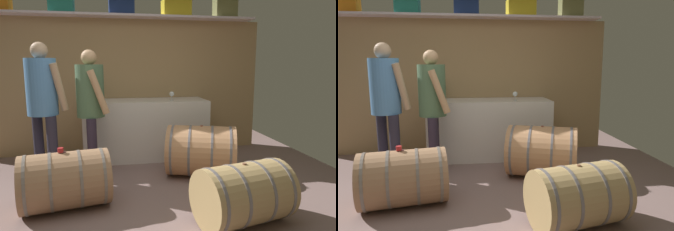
% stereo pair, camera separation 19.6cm
% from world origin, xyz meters
% --- Properties ---
extents(ground_plane, '(5.77, 7.95, 0.02)m').
position_xyz_m(ground_plane, '(0.00, 0.59, -0.01)').
color(ground_plane, '#816763').
extents(back_wall_panel, '(4.57, 0.10, 2.13)m').
position_xyz_m(back_wall_panel, '(0.00, 2.37, 1.07)').
color(back_wall_panel, tan).
rests_on(back_wall_panel, ground).
extents(high_shelf_board, '(4.21, 0.40, 0.03)m').
position_xyz_m(high_shelf_board, '(0.00, 2.22, 2.15)').
color(high_shelf_board, silver).
rests_on(high_shelf_board, back_wall_panel).
extents(toolcase_teal, '(0.35, 0.28, 0.32)m').
position_xyz_m(toolcase_teal, '(-0.84, 2.22, 2.33)').
color(toolcase_teal, '#238175').
rests_on(toolcase_teal, high_shelf_board).
extents(toolcase_navy, '(0.38, 0.28, 0.35)m').
position_xyz_m(toolcase_navy, '(0.02, 2.22, 2.34)').
color(toolcase_navy, navy).
rests_on(toolcase_navy, high_shelf_board).
extents(toolcase_yellow, '(0.45, 0.29, 0.24)m').
position_xyz_m(toolcase_yellow, '(0.87, 2.22, 2.29)').
color(toolcase_yellow, gold).
rests_on(toolcase_yellow, high_shelf_board).
extents(toolcase_olive, '(0.35, 0.27, 0.30)m').
position_xyz_m(toolcase_olive, '(1.67, 2.22, 2.32)').
color(toolcase_olive, olive).
rests_on(toolcase_olive, high_shelf_board).
extents(work_cabinet, '(1.84, 0.68, 0.90)m').
position_xyz_m(work_cabinet, '(0.35, 1.98, 0.45)').
color(work_cabinet, white).
rests_on(work_cabinet, ground).
extents(wine_bottle_amber, '(0.07, 0.07, 0.27)m').
position_xyz_m(wine_bottle_amber, '(-0.48, 2.05, 1.02)').
color(wine_bottle_amber, brown).
rests_on(wine_bottle_amber, work_cabinet).
extents(wine_bottle_green, '(0.08, 0.08, 0.31)m').
position_xyz_m(wine_bottle_green, '(-0.38, 2.22, 1.04)').
color(wine_bottle_green, '#2B542F').
rests_on(wine_bottle_green, work_cabinet).
extents(wine_glass, '(0.08, 0.08, 0.14)m').
position_xyz_m(wine_glass, '(0.73, 1.86, 0.99)').
color(wine_glass, white).
rests_on(wine_glass, work_cabinet).
extents(wine_barrel_near, '(0.94, 0.72, 0.59)m').
position_xyz_m(wine_barrel_near, '(-0.63, 0.42, 0.29)').
color(wine_barrel_near, '#9E7451').
rests_on(wine_barrel_near, ground).
extents(wine_barrel_far, '(0.92, 0.72, 0.57)m').
position_xyz_m(wine_barrel_far, '(0.99, -0.18, 0.28)').
color(wine_barrel_far, tan).
rests_on(wine_barrel_far, ground).
extents(wine_barrel_flank, '(1.02, 0.89, 0.66)m').
position_xyz_m(wine_barrel_flank, '(0.96, 1.05, 0.33)').
color(wine_barrel_flank, tan).
rests_on(wine_barrel_flank, ground).
extents(tasting_cup, '(0.06, 0.06, 0.04)m').
position_xyz_m(tasting_cup, '(-0.66, 0.42, 0.60)').
color(tasting_cup, red).
rests_on(tasting_cup, wine_barrel_near).
extents(winemaker_pouring, '(0.51, 0.52, 1.69)m').
position_xyz_m(winemaker_pouring, '(-0.97, 1.26, 1.04)').
color(winemaker_pouring, '#292738').
rests_on(winemaker_pouring, ground).
extents(visitor_tasting, '(0.41, 0.48, 1.61)m').
position_xyz_m(visitor_tasting, '(-0.41, 1.27, 0.99)').
color(visitor_tasting, '#30273A').
rests_on(visitor_tasting, ground).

